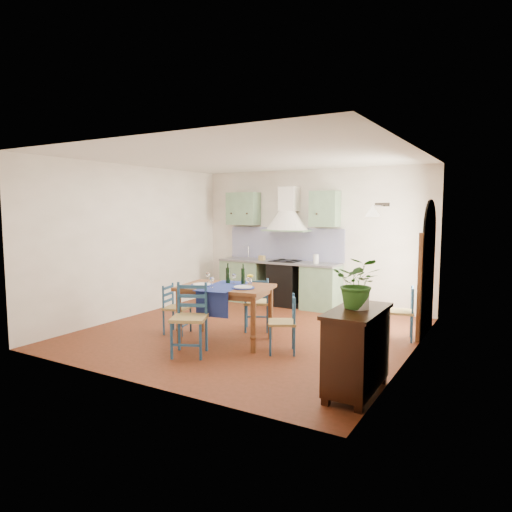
# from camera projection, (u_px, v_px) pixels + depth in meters

# --- Properties ---
(floor) EXTENTS (5.00, 5.00, 0.00)m
(floor) POSITION_uv_depth(u_px,v_px,m) (249.00, 333.00, 7.40)
(floor) COLOR #48220F
(floor) RESTS_ON ground
(back_wall) EXTENTS (5.00, 0.96, 2.80)m
(back_wall) POSITION_uv_depth(u_px,v_px,m) (287.00, 255.00, 9.50)
(back_wall) COLOR white
(back_wall) RESTS_ON ground
(right_wall) EXTENTS (0.26, 5.00, 2.80)m
(right_wall) POSITION_uv_depth(u_px,v_px,m) (415.00, 258.00, 6.25)
(right_wall) COLOR white
(right_wall) RESTS_ON ground
(left_wall) EXTENTS (0.04, 5.00, 2.80)m
(left_wall) POSITION_uv_depth(u_px,v_px,m) (135.00, 241.00, 8.51)
(left_wall) COLOR white
(left_wall) RESTS_ON ground
(ceiling) EXTENTS (5.00, 5.00, 0.01)m
(ceiling) POSITION_uv_depth(u_px,v_px,m) (249.00, 157.00, 7.11)
(ceiling) COLOR silver
(ceiling) RESTS_ON back_wall
(dining_table) EXTENTS (1.47, 1.14, 1.17)m
(dining_table) POSITION_uv_depth(u_px,v_px,m) (225.00, 292.00, 6.84)
(dining_table) COLOR brown
(dining_table) RESTS_ON ground
(chair_near) EXTENTS (0.61, 0.61, 0.98)m
(chair_near) POSITION_uv_depth(u_px,v_px,m) (190.00, 318.00, 6.26)
(chair_near) COLOR navy
(chair_near) RESTS_ON ground
(chair_far) EXTENTS (0.56, 0.56, 0.89)m
(chair_far) POSITION_uv_depth(u_px,v_px,m) (257.00, 303.00, 7.48)
(chair_far) COLOR navy
(chair_far) RESTS_ON ground
(chair_left) EXTENTS (0.44, 0.44, 0.79)m
(chair_left) POSITION_uv_depth(u_px,v_px,m) (176.00, 308.00, 7.33)
(chair_left) COLOR navy
(chair_left) RESTS_ON ground
(chair_right) EXTENTS (0.51, 0.51, 0.81)m
(chair_right) POSITION_uv_depth(u_px,v_px,m) (284.00, 323.00, 6.34)
(chair_right) COLOR navy
(chair_right) RESTS_ON ground
(chair_spare) EXTENTS (0.46, 0.46, 0.82)m
(chair_spare) POSITION_uv_depth(u_px,v_px,m) (403.00, 312.00, 6.98)
(chair_spare) COLOR navy
(chair_spare) RESTS_ON ground
(sideboard) EXTENTS (0.50, 1.05, 0.94)m
(sideboard) POSITION_uv_depth(u_px,v_px,m) (356.00, 348.00, 4.93)
(sideboard) COLOR black
(sideboard) RESTS_ON ground
(potted_plant) EXTENTS (0.55, 0.49, 0.56)m
(potted_plant) POSITION_uv_depth(u_px,v_px,m) (358.00, 283.00, 4.89)
(potted_plant) COLOR #285B1E
(potted_plant) RESTS_ON sideboard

